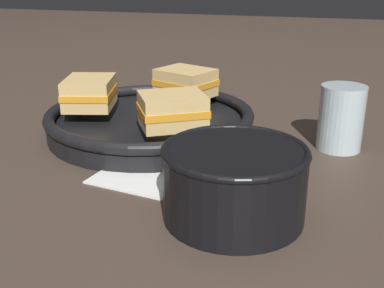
{
  "coord_description": "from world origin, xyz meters",
  "views": [
    {
      "loc": [
        0.16,
        -0.53,
        0.26
      ],
      "look_at": [
        0.0,
        0.01,
        0.04
      ],
      "focal_mm": 45.0,
      "sensor_mm": 36.0,
      "label": 1
    }
  ],
  "objects": [
    {
      "name": "soup_bowl",
      "position": [
        0.08,
        -0.08,
        0.05
      ],
      "size": [
        0.15,
        0.15,
        0.08
      ],
      "color": "black",
      "rests_on": "ground_plane"
    },
    {
      "name": "napkin",
      "position": [
        0.0,
        0.02,
        0.0
      ],
      "size": [
        0.24,
        0.21,
        0.0
      ],
      "color": "white",
      "rests_on": "ground_plane"
    },
    {
      "name": "sandwich_near_left",
      "position": [
        -0.07,
        0.23,
        0.06
      ],
      "size": [
        0.11,
        0.1,
        0.05
      ],
      "rotation": [
        0.0,
        0.0,
        2.75
      ],
      "color": "#DBB26B",
      "rests_on": "skillet"
    },
    {
      "name": "ground_plane",
      "position": [
        0.0,
        0.0,
        0.0
      ],
      "size": [
        4.0,
        4.0,
        0.0
      ],
      "primitive_type": "plane",
      "color": "#47382D"
    },
    {
      "name": "spoon",
      "position": [
        0.04,
        0.04,
        0.01
      ],
      "size": [
        0.14,
        0.07,
        0.01
      ],
      "rotation": [
        0.0,
        0.0,
        0.41
      ],
      "color": "#B7B7BC",
      "rests_on": "napkin"
    },
    {
      "name": "drinking_glass",
      "position": [
        0.18,
        0.16,
        0.05
      ],
      "size": [
        0.06,
        0.06,
        0.09
      ],
      "color": "silver",
      "rests_on": "ground_plane"
    },
    {
      "name": "sandwich_far_left",
      "position": [
        -0.04,
        0.07,
        0.06
      ],
      "size": [
        0.11,
        0.11,
        0.05
      ],
      "rotation": [
        0.0,
        0.0,
        6.83
      ],
      "color": "#DBB26B",
      "rests_on": "skillet"
    },
    {
      "name": "skillet",
      "position": [
        -0.1,
        0.15,
        0.02
      ],
      "size": [
        0.33,
        0.46,
        0.04
      ],
      "color": "black",
      "rests_on": "ground_plane"
    },
    {
      "name": "sandwich_near_right",
      "position": [
        -0.2,
        0.13,
        0.06
      ],
      "size": [
        0.09,
        0.11,
        0.05
      ],
      "rotation": [
        0.0,
        0.0,
        4.98
      ],
      "color": "#DBB26B",
      "rests_on": "skillet"
    }
  ]
}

